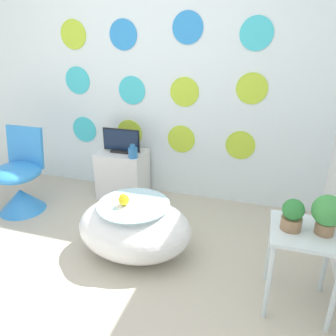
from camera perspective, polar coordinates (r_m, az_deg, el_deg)
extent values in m
plane|color=#BCB29E|center=(2.33, -18.19, -23.53)|extent=(12.00, 12.00, 0.00)
cube|color=white|center=(3.32, -2.04, 16.79)|extent=(4.35, 0.04, 2.60)
cylinder|color=#3DC6D6|center=(3.78, -14.34, 6.51)|extent=(0.28, 0.01, 0.28)
cylinder|color=#B2D633|center=(3.53, -6.73, 6.08)|extent=(0.28, 0.01, 0.28)
cylinder|color=#B2D633|center=(3.35, 2.30, 5.04)|extent=(0.28, 0.01, 0.28)
cylinder|color=#B2D633|center=(3.26, 12.47, 3.88)|extent=(0.28, 0.01, 0.28)
cylinder|color=#3DC6D6|center=(3.69, -15.48, 14.48)|extent=(0.28, 0.01, 0.28)
cylinder|color=#3DC6D6|center=(3.41, -6.32, 13.28)|extent=(0.28, 0.01, 0.28)
cylinder|color=#B2D633|center=(3.24, 2.87, 13.08)|extent=(0.28, 0.01, 0.28)
cylinder|color=#B2D633|center=(3.13, 14.39, 13.26)|extent=(0.28, 0.01, 0.28)
cylinder|color=#B2D633|center=(3.66, -16.19, 21.43)|extent=(0.28, 0.01, 0.28)
cylinder|color=#2D8CE0|center=(3.40, -7.82, 22.01)|extent=(0.28, 0.01, 0.28)
cylinder|color=#2D8CE0|center=(3.19, 3.44, 23.22)|extent=(0.28, 0.01, 0.28)
cylinder|color=#3DC6D6|center=(3.10, 15.16, 21.70)|extent=(0.28, 0.01, 0.28)
ellipsoid|color=white|center=(2.60, -5.84, -10.35)|extent=(0.90, 0.67, 0.46)
cylinder|color=#B2DBEA|center=(2.49, -6.03, -6.34)|extent=(0.55, 0.55, 0.01)
sphere|color=yellow|center=(2.44, -7.70, -5.50)|extent=(0.08, 0.08, 0.08)
sphere|color=yellow|center=(2.42, -7.87, -5.01)|extent=(0.05, 0.05, 0.05)
cone|color=orange|center=(2.40, -8.10, -5.25)|extent=(0.02, 0.02, 0.02)
cone|color=#338CE0|center=(3.54, -24.14, -5.06)|extent=(0.44, 0.44, 0.22)
ellipsoid|color=#338CE0|center=(3.43, -24.91, -0.72)|extent=(0.46, 0.46, 0.16)
cube|color=#338CE0|center=(3.48, -23.62, 3.41)|extent=(0.39, 0.09, 0.40)
cube|color=silver|center=(3.49, -7.84, -1.03)|extent=(0.48, 0.37, 0.50)
cube|color=white|center=(3.31, -9.20, -0.79)|extent=(0.41, 0.01, 0.14)
cube|color=black|center=(3.39, -8.07, 2.98)|extent=(0.21, 0.12, 0.02)
cube|color=black|center=(3.36, -8.14, 4.87)|extent=(0.40, 0.01, 0.23)
cube|color=#0F1E38|center=(3.35, -8.21, 4.82)|extent=(0.38, 0.01, 0.21)
cylinder|color=#2D72B7|center=(3.20, -6.14, 2.66)|extent=(0.09, 0.09, 0.10)
cylinder|color=#2D72B7|center=(3.18, -6.19, 3.80)|extent=(0.05, 0.05, 0.03)
cube|color=silver|center=(2.13, 22.93, -10.24)|extent=(0.41, 0.40, 0.02)
cylinder|color=silver|center=(2.14, 17.11, -18.54)|extent=(0.03, 0.03, 0.53)
cylinder|color=silver|center=(2.19, 27.00, -19.24)|extent=(0.03, 0.03, 0.53)
cylinder|color=silver|center=(2.41, 17.31, -13.23)|extent=(0.03, 0.03, 0.53)
cylinder|color=silver|center=(2.46, 25.87, -13.97)|extent=(0.03, 0.03, 0.53)
cylinder|color=#8C6B4C|center=(2.09, 20.64, -8.98)|extent=(0.12, 0.12, 0.08)
sphere|color=#2D7A38|center=(2.04, 21.00, -6.77)|extent=(0.13, 0.13, 0.13)
cylinder|color=#8C6B4C|center=(2.12, 25.61, -9.36)|extent=(0.11, 0.11, 0.07)
sphere|color=#3D8E42|center=(2.07, 26.14, -6.67)|extent=(0.18, 0.18, 0.18)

